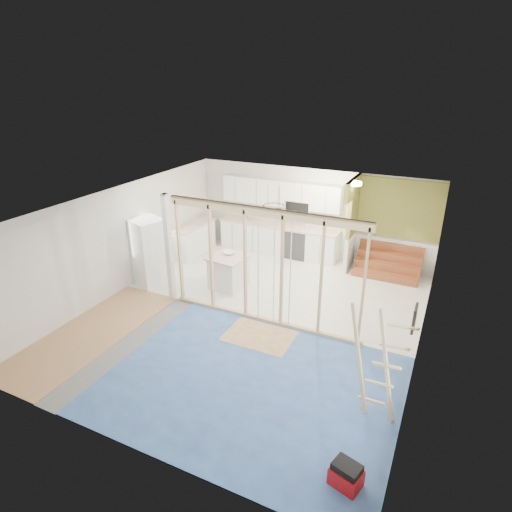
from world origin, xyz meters
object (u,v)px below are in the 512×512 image
at_px(fridge, 149,252).
at_px(toolbox, 346,476).
at_px(island, 229,272).
at_px(ladder, 376,364).

xyz_separation_m(fridge, toolbox, (6.07, -3.71, -0.69)).
relative_size(fridge, island, 1.80).
bearing_deg(toolbox, fridge, 164.55).
xyz_separation_m(island, toolbox, (4.15, -4.36, -0.24)).
bearing_deg(ladder, island, 158.75).
distance_m(island, ladder, 5.11).
relative_size(toolbox, ladder, 0.25).
bearing_deg(fridge, island, 39.05).
bearing_deg(toolbox, island, 149.59).
bearing_deg(ladder, fridge, 173.28).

